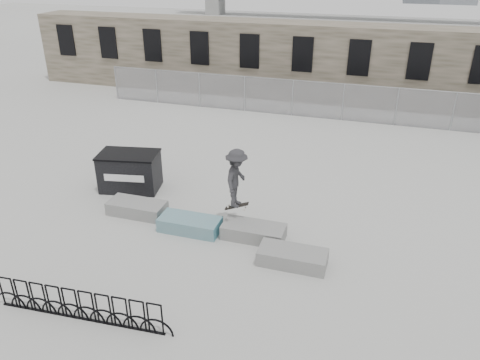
# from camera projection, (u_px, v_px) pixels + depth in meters

# --- Properties ---
(ground) EXTENTS (120.00, 120.00, 0.00)m
(ground) POSITION_uv_depth(u_px,v_px,m) (215.00, 229.00, 15.48)
(ground) COLOR #B7B7B2
(ground) RESTS_ON ground
(stone_wall) EXTENTS (36.00, 2.58, 4.50)m
(stone_wall) POSITION_uv_depth(u_px,v_px,m) (306.00, 61.00, 28.40)
(stone_wall) COLOR brown
(stone_wall) RESTS_ON ground
(chainlink_fence) EXTENTS (22.06, 0.06, 2.02)m
(chainlink_fence) POSITION_uv_depth(u_px,v_px,m) (292.00, 97.00, 25.73)
(chainlink_fence) COLOR gray
(chainlink_fence) RESTS_ON ground
(planter_far_left) EXTENTS (2.00, 0.90, 0.46)m
(planter_far_left) POSITION_uv_depth(u_px,v_px,m) (137.00, 207.00, 16.29)
(planter_far_left) COLOR gray
(planter_far_left) RESTS_ON ground
(planter_center_left) EXTENTS (2.00, 0.90, 0.46)m
(planter_center_left) POSITION_uv_depth(u_px,v_px,m) (190.00, 224.00, 15.32)
(planter_center_left) COLOR teal
(planter_center_left) RESTS_ON ground
(planter_center_right) EXTENTS (2.00, 0.90, 0.46)m
(planter_center_right) POSITION_uv_depth(u_px,v_px,m) (254.00, 231.00, 14.92)
(planter_center_right) COLOR gray
(planter_center_right) RESTS_ON ground
(planter_offset) EXTENTS (2.00, 0.90, 0.46)m
(planter_offset) POSITION_uv_depth(u_px,v_px,m) (293.00, 257.00, 13.67)
(planter_offset) COLOR gray
(planter_offset) RESTS_ON ground
(dumpster) EXTENTS (2.44, 1.75, 1.46)m
(dumpster) POSITION_uv_depth(u_px,v_px,m) (130.00, 171.00, 17.83)
(dumpster) COLOR black
(dumpster) RESTS_ON ground
(bike_rack) EXTENTS (4.93, 0.35, 0.90)m
(bike_rack) POSITION_uv_depth(u_px,v_px,m) (79.00, 305.00, 11.52)
(bike_rack) COLOR black
(bike_rack) RESTS_ON ground
(skateboarder) EXTENTS (0.79, 1.26, 2.12)m
(skateboarder) POSITION_uv_depth(u_px,v_px,m) (237.00, 178.00, 14.71)
(skateboarder) COLOR #2D2D30
(skateboarder) RESTS_ON ground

